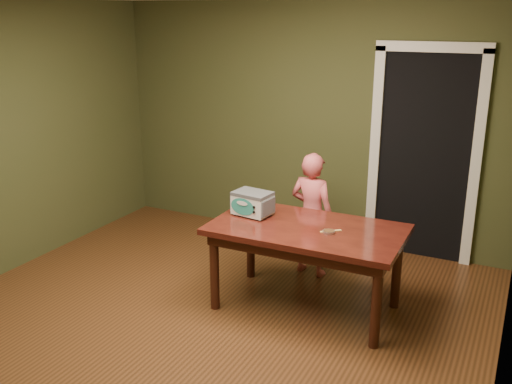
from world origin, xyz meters
TOP-DOWN VIEW (x-y plane):
  - floor at (0.00, 0.00)m, footprint 5.00×5.00m
  - room_shell at (0.00, 0.00)m, footprint 4.52×5.02m
  - doorway at (1.30, 2.78)m, footprint 1.10×0.66m
  - dining_table at (0.67, 0.89)m, footprint 1.61×0.92m
  - toy_oven at (0.13, 0.95)m, footprint 0.37×0.27m
  - baking_pan at (0.88, 0.84)m, footprint 0.10×0.10m
  - spatula at (0.88, 0.87)m, footprint 0.15×0.13m
  - child at (0.45, 1.57)m, footprint 0.48×0.34m

SIDE VIEW (x-z plane):
  - floor at x=0.00m, z-range 0.00..0.00m
  - child at x=0.45m, z-range 0.00..1.22m
  - dining_table at x=0.67m, z-range 0.28..1.03m
  - spatula at x=0.88m, z-range 0.75..0.76m
  - baking_pan at x=0.88m, z-range 0.75..0.77m
  - toy_oven at x=0.13m, z-range 0.76..0.97m
  - doorway at x=1.30m, z-range -0.07..2.18m
  - room_shell at x=0.00m, z-range 0.40..3.01m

